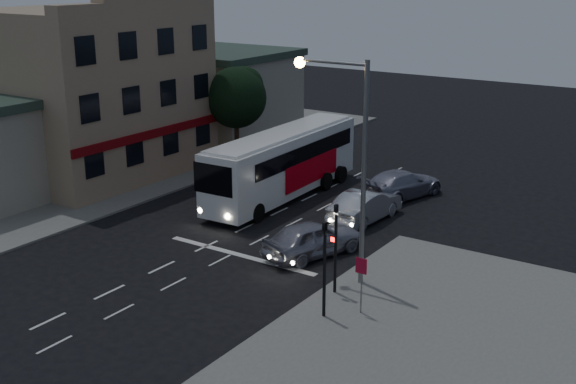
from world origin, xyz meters
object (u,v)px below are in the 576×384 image
Objects in this scene: tour_bus at (283,162)px; street_tree at (236,95)px; traffic_signal_main at (335,238)px; car_suv at (313,238)px; streetlight at (350,146)px; car_sedan_b at (402,184)px; traffic_signal_side at (325,258)px; car_sedan_a at (365,206)px; regulatory_sign at (361,276)px.

street_tree is (-6.93, 4.76, 2.46)m from tour_bus.
car_suv is at bearing 133.83° from traffic_signal_main.
car_sedan_b is at bearing 104.56° from streetlight.
car_suv is at bearing -49.18° from tour_bus.
traffic_signal_side is 0.66× the size of street_tree.
streetlight is (2.89, -7.04, 4.93)m from car_sedan_a.
car_suv is 17.49m from street_tree.
car_sedan_a is at bearing -68.58° from car_suv.
streetlight is at bearing 167.72° from car_suv.
tour_bus is 1.37× the size of streetlight.
regulatory_sign is at bearing -51.25° from streetlight.
car_suv is 10.11m from car_sedan_b.
tour_bus reaches higher than car_sedan_b.
streetlight reaches higher than traffic_signal_main.
car_sedan_b is at bearing -85.10° from car_sedan_a.
traffic_signal_main is 1.00× the size of traffic_signal_side.
traffic_signal_side is at bearing 113.21° from car_sedan_a.
traffic_signal_main and traffic_signal_side have the same top height.
tour_bus is 2.27× the size of car_sedan_b.
street_tree is (-15.55, 12.82, -1.23)m from streetlight.
tour_bus reaches higher than car_sedan_a.
traffic_signal_main is 3.61m from streetlight.
streetlight is at bearing 128.75° from regulatory_sign.
car_sedan_b is at bearing 31.14° from tour_bus.
traffic_signal_main is at bearing 109.49° from traffic_signal_side.
car_sedan_b is at bearing 109.46° from regulatory_sign.
car_sedan_a is 1.19× the size of traffic_signal_side.
streetlight is (2.65, -1.60, 4.91)m from car_suv.
car_sedan_a is 10.68m from regulatory_sign.
car_sedan_b is at bearing -68.88° from car_suv.
traffic_signal_main is at bearing -48.84° from tour_bus.
tour_bus is 2.53× the size of car_sedan_a.
streetlight is (-0.26, 1.42, 3.31)m from traffic_signal_main.
street_tree is at bearing 10.10° from car_sedan_b.
street_tree is (-16.51, 16.22, 2.08)m from traffic_signal_side.
street_tree reaches higher than regulatory_sign.
tour_bus reaches higher than car_suv.
street_tree is at bearing 143.54° from tour_bus.
car_suv is at bearing 125.76° from traffic_signal_side.
streetlight is at bearing -45.03° from tour_bus.
car_suv is (5.98, -6.46, -1.21)m from tour_bus.
car_sedan_a is at bearing 110.36° from traffic_signal_main.
tour_bus reaches higher than regulatory_sign.
car_sedan_b is (-0.39, 10.10, -0.03)m from car_suv.
regulatory_sign is (10.58, -10.50, -0.44)m from tour_bus.
car_sedan_a is 9.17m from traffic_signal_main.
tour_bus is 6.78m from car_sedan_b.
traffic_signal_main is 2.14m from regulatory_sign.
street_tree is (-12.67, 5.78, 3.69)m from car_sedan_a.
traffic_signal_main is (3.14, -8.47, 1.62)m from car_sedan_a.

